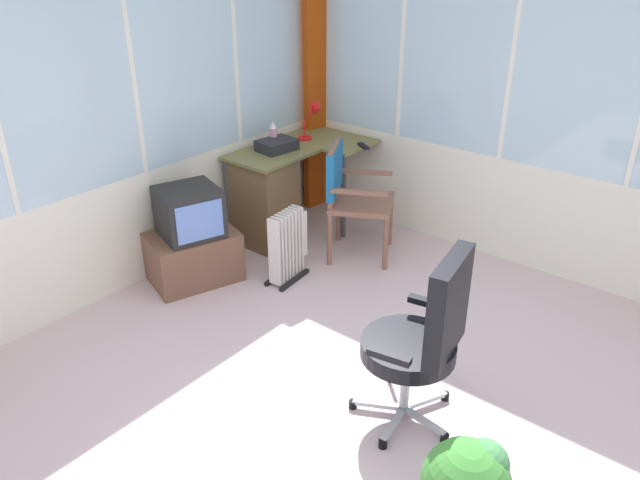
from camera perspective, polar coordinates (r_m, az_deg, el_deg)
ground at (r=3.42m, az=4.14°, el=-18.70°), size 5.75×5.62×0.06m
north_window_panel at (r=4.30m, az=-21.98°, el=10.99°), size 4.75×0.07×2.75m
east_window_panel at (r=4.72m, az=22.33°, el=12.18°), size 0.07×4.62×2.75m
curtain_corner at (r=5.65m, az=-0.48°, el=15.74°), size 0.23×0.10×2.65m
desk at (r=5.20m, az=-4.76°, el=4.10°), size 1.20×0.76×0.76m
desk_lamp at (r=5.42m, az=-0.51°, el=11.43°), size 0.24×0.20×0.33m
tv_remote at (r=5.25m, az=4.01°, el=8.62°), size 0.11×0.15×0.02m
spray_bottle at (r=5.24m, az=-4.32°, el=9.63°), size 0.06×0.06×0.22m
paper_tray at (r=5.16m, az=-4.00°, el=8.70°), size 0.33×0.27×0.09m
wooden_armchair at (r=4.89m, az=2.45°, el=4.91°), size 0.65×0.65×0.92m
office_chair at (r=3.22m, az=9.62°, el=-8.48°), size 0.62×0.57×1.02m
tv_on_stand at (r=4.70m, az=-11.66°, el=-0.09°), size 0.75×0.62×0.74m
space_heater at (r=4.65m, az=-2.91°, el=-0.47°), size 0.40×0.21×0.56m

